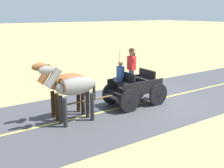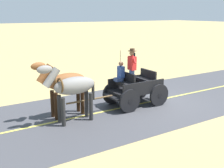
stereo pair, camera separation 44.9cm
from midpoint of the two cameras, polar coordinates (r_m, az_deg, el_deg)
ground_plane at (r=12.63m, az=7.21°, el=-3.48°), size 200.00×200.00×0.00m
road_surface at (r=12.63m, az=7.21°, el=-3.47°), size 5.71×160.00×0.01m
road_centre_stripe at (r=12.63m, az=7.21°, el=-3.44°), size 0.12×160.00×0.00m
horse_drawn_carriage at (r=11.78m, az=3.42°, el=-0.58°), size 1.42×4.50×2.50m
horse_near_side at (r=9.83m, az=-9.38°, el=-0.76°), size 0.56×2.13×2.21m
horse_off_side at (r=10.47m, az=-11.05°, el=0.10°), size 0.61×2.13×2.21m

